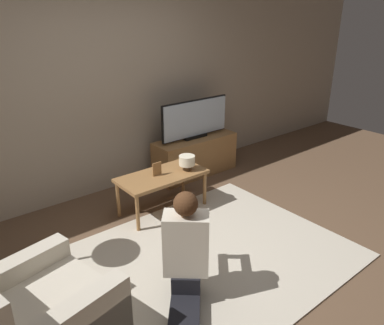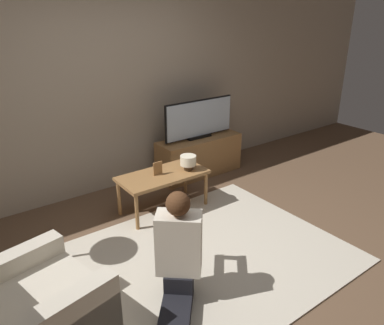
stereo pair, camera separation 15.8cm
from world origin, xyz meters
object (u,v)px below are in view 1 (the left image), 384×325
Objects in this scene: coffee_table at (162,178)px; table_lamp at (187,161)px; tv at (195,119)px; person_kneeling at (186,251)px.

coffee_table is 0.34m from table_lamp.
person_kneeling is (-1.62, -1.85, -0.33)m from tv.
tv is at bearing -89.95° from person_kneeling.
tv is 5.93× the size of table_lamp.
tv reaches higher than table_lamp.
tv is at bearing 31.07° from coffee_table.
coffee_table is (-0.95, -0.57, -0.39)m from tv.
person_kneeling is at bearing -128.73° from table_lamp.
table_lamp is at bearing -135.35° from tv.
coffee_table is at bearing -148.93° from tv.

